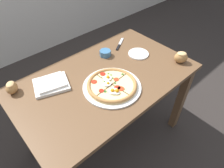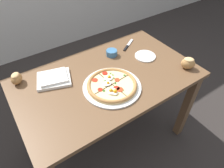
{
  "view_description": "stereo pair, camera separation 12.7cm",
  "coord_description": "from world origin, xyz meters",
  "px_view_note": "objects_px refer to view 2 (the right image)",
  "views": [
    {
      "loc": [
        -0.65,
        -0.8,
        1.64
      ],
      "look_at": [
        -0.03,
        -0.1,
        0.77
      ],
      "focal_mm": 32.0,
      "sensor_mm": 36.0,
      "label": 1
    },
    {
      "loc": [
        -0.55,
        -0.87,
        1.64
      ],
      "look_at": [
        -0.03,
        -0.1,
        0.77
      ],
      "focal_mm": 32.0,
      "sensor_mm": 36.0,
      "label": 2
    }
  ],
  "objects_px": {
    "napkin_folded": "(54,78)",
    "bread_piece_mid": "(188,63)",
    "pizza": "(112,85)",
    "ramekin_bowl": "(112,53)",
    "bread_piece_near": "(16,78)",
    "knife_main": "(128,45)",
    "dining_table": "(108,89)",
    "side_saucer": "(145,56)"
  },
  "relations": [
    {
      "from": "bread_piece_mid",
      "to": "knife_main",
      "type": "relative_size",
      "value": 0.7
    },
    {
      "from": "ramekin_bowl",
      "to": "knife_main",
      "type": "xyz_separation_m",
      "value": [
        0.19,
        0.04,
        -0.02
      ]
    },
    {
      "from": "pizza",
      "to": "side_saucer",
      "type": "distance_m",
      "value": 0.43
    },
    {
      "from": "pizza",
      "to": "bread_piece_near",
      "type": "height_order",
      "value": "bread_piece_near"
    },
    {
      "from": "dining_table",
      "to": "knife_main",
      "type": "relative_size",
      "value": 7.28
    },
    {
      "from": "bread_piece_near",
      "to": "side_saucer",
      "type": "distance_m",
      "value": 0.93
    },
    {
      "from": "ramekin_bowl",
      "to": "bread_piece_mid",
      "type": "height_order",
      "value": "bread_piece_mid"
    },
    {
      "from": "side_saucer",
      "to": "napkin_folded",
      "type": "bearing_deg",
      "value": 168.7
    },
    {
      "from": "pizza",
      "to": "bread_piece_near",
      "type": "distance_m",
      "value": 0.62
    },
    {
      "from": "napkin_folded",
      "to": "side_saucer",
      "type": "bearing_deg",
      "value": -11.3
    },
    {
      "from": "knife_main",
      "to": "dining_table",
      "type": "bearing_deg",
      "value": -178.51
    },
    {
      "from": "pizza",
      "to": "bread_piece_mid",
      "type": "bearing_deg",
      "value": -13.58
    },
    {
      "from": "napkin_folded",
      "to": "knife_main",
      "type": "distance_m",
      "value": 0.68
    },
    {
      "from": "ramekin_bowl",
      "to": "napkin_folded",
      "type": "distance_m",
      "value": 0.48
    },
    {
      "from": "bread_piece_near",
      "to": "bread_piece_mid",
      "type": "height_order",
      "value": "bread_piece_mid"
    },
    {
      "from": "dining_table",
      "to": "ramekin_bowl",
      "type": "relative_size",
      "value": 14.03
    },
    {
      "from": "ramekin_bowl",
      "to": "pizza",
      "type": "bearing_deg",
      "value": -123.71
    },
    {
      "from": "pizza",
      "to": "bread_piece_mid",
      "type": "relative_size",
      "value": 3.16
    },
    {
      "from": "pizza",
      "to": "knife_main",
      "type": "xyz_separation_m",
      "value": [
        0.39,
        0.34,
        -0.01
      ]
    },
    {
      "from": "bread_piece_mid",
      "to": "knife_main",
      "type": "distance_m",
      "value": 0.51
    },
    {
      "from": "bread_piece_near",
      "to": "napkin_folded",
      "type": "bearing_deg",
      "value": -27.49
    },
    {
      "from": "napkin_folded",
      "to": "bread_piece_near",
      "type": "relative_size",
      "value": 2.45
    },
    {
      "from": "pizza",
      "to": "napkin_folded",
      "type": "height_order",
      "value": "pizza"
    },
    {
      "from": "ramekin_bowl",
      "to": "napkin_folded",
      "type": "bearing_deg",
      "value": -177.29
    },
    {
      "from": "pizza",
      "to": "napkin_folded",
      "type": "xyz_separation_m",
      "value": [
        -0.28,
        0.28,
        -0.0
      ]
    },
    {
      "from": "napkin_folded",
      "to": "bread_piece_mid",
      "type": "relative_size",
      "value": 2.21
    },
    {
      "from": "dining_table",
      "to": "pizza",
      "type": "distance_m",
      "value": 0.17
    },
    {
      "from": "bread_piece_near",
      "to": "ramekin_bowl",
      "type": "bearing_deg",
      "value": -7.02
    },
    {
      "from": "bread_piece_near",
      "to": "side_saucer",
      "type": "height_order",
      "value": "bread_piece_near"
    },
    {
      "from": "napkin_folded",
      "to": "side_saucer",
      "type": "xyz_separation_m",
      "value": [
        0.69,
        -0.14,
        -0.01
      ]
    },
    {
      "from": "napkin_folded",
      "to": "side_saucer",
      "type": "height_order",
      "value": "napkin_folded"
    },
    {
      "from": "napkin_folded",
      "to": "knife_main",
      "type": "relative_size",
      "value": 1.54
    },
    {
      "from": "bread_piece_mid",
      "to": "side_saucer",
      "type": "distance_m",
      "value": 0.32
    },
    {
      "from": "bread_piece_near",
      "to": "knife_main",
      "type": "bearing_deg",
      "value": -2.82
    },
    {
      "from": "pizza",
      "to": "bread_piece_near",
      "type": "xyz_separation_m",
      "value": [
        -0.49,
        0.39,
        0.02
      ]
    },
    {
      "from": "bread_piece_near",
      "to": "side_saucer",
      "type": "xyz_separation_m",
      "value": [
        0.9,
        -0.25,
        -0.04
      ]
    },
    {
      "from": "side_saucer",
      "to": "ramekin_bowl",
      "type": "bearing_deg",
      "value": 141.96
    },
    {
      "from": "bread_piece_near",
      "to": "knife_main",
      "type": "relative_size",
      "value": 0.63
    },
    {
      "from": "side_saucer",
      "to": "pizza",
      "type": "bearing_deg",
      "value": -160.99
    },
    {
      "from": "bread_piece_mid",
      "to": "side_saucer",
      "type": "xyz_separation_m",
      "value": [
        -0.15,
        0.27,
        -0.04
      ]
    },
    {
      "from": "napkin_folded",
      "to": "bread_piece_mid",
      "type": "distance_m",
      "value": 0.94
    },
    {
      "from": "ramekin_bowl",
      "to": "knife_main",
      "type": "bearing_deg",
      "value": 12.12
    }
  ]
}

